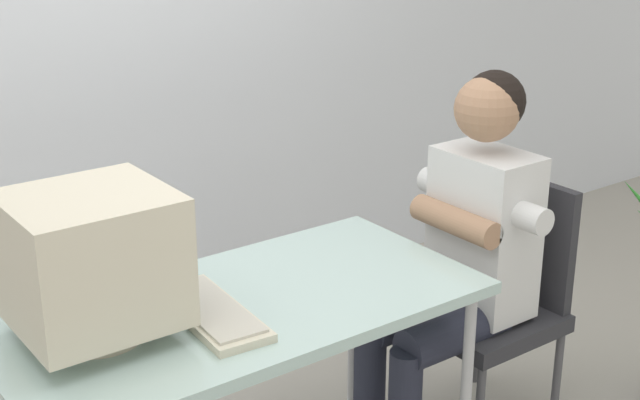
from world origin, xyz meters
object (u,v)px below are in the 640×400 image
(desk, at_px, (241,320))
(person_seated, at_px, (461,249))
(crt_monitor, at_px, (94,260))
(keyboard, at_px, (211,312))
(office_chair, at_px, (497,294))

(desk, relative_size, person_seated, 1.07)
(crt_monitor, xyz_separation_m, keyboard, (0.29, -0.07, -0.20))
(crt_monitor, height_order, person_seated, person_seated)
(desk, height_order, keyboard, keyboard)
(keyboard, bearing_deg, person_seated, -0.26)
(keyboard, bearing_deg, crt_monitor, 165.70)
(desk, height_order, person_seated, person_seated)
(desk, distance_m, keyboard, 0.13)
(desk, bearing_deg, keyboard, -165.35)
(keyboard, height_order, person_seated, person_seated)
(keyboard, xyz_separation_m, person_seated, (0.96, -0.00, -0.05))
(desk, distance_m, person_seated, 0.85)
(desk, distance_m, office_chair, 1.06)
(desk, bearing_deg, office_chair, -1.82)
(crt_monitor, height_order, keyboard, crt_monitor)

